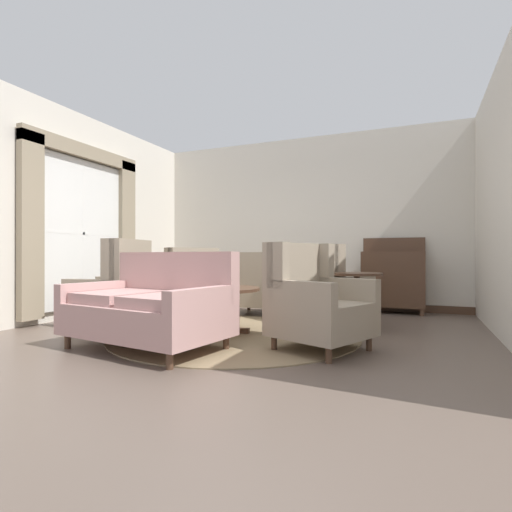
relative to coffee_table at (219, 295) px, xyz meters
name	(u,v)px	position (x,y,z in m)	size (l,w,h in m)	color
ground	(223,340)	(0.23, -0.35, -0.44)	(8.75, 8.75, 0.00)	brown
wall_back	(303,222)	(0.23, 2.78, 1.06)	(5.64, 0.08, 3.00)	silver
wall_left	(92,217)	(-2.51, 0.59, 1.06)	(0.08, 4.38, 3.00)	silver
wall_right	(507,196)	(2.97, 0.59, 1.06)	(0.08, 4.38, 3.00)	silver
baseboard_back	(303,303)	(0.23, 2.72, -0.38)	(5.48, 0.03, 0.12)	#4C3323
area_rug	(235,335)	(0.23, -0.05, -0.43)	(2.77, 2.77, 0.01)	#847051
window_with_curtains	(84,223)	(-2.41, 0.33, 0.95)	(0.12, 2.09, 2.44)	silver
coffee_table	(219,295)	(0.00, 0.00, 0.00)	(0.93, 0.93, 0.53)	#4C3323
porcelain_vase	(218,276)	(0.01, -0.05, 0.22)	(0.17, 0.17, 0.33)	#4C7A66
settee	(151,308)	(-0.25, -0.94, -0.04)	(1.66, 1.15, 0.93)	tan
armchair_beside_settee	(115,289)	(-1.51, -0.03, 0.02)	(0.91, 0.85, 1.11)	gray
armchair_back_corner	(326,290)	(0.98, 1.21, -0.01)	(1.17, 1.18, 1.04)	gray
armchair_near_sideboard	(184,288)	(-1.05, 0.88, -0.01)	(1.15, 1.08, 1.01)	gray
armchair_near_window	(258,288)	(-0.14, 1.56, -0.03)	(0.85, 0.88, 0.95)	gray
armchair_foreground_right	(315,303)	(1.23, -0.38, 0.00)	(1.04, 1.04, 1.02)	gray
side_table	(357,296)	(1.46, 0.69, -0.01)	(0.59, 0.59, 0.70)	#4C3323
sideboard	(393,278)	(1.76, 2.48, 0.11)	(0.94, 0.37, 1.19)	#4C3323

